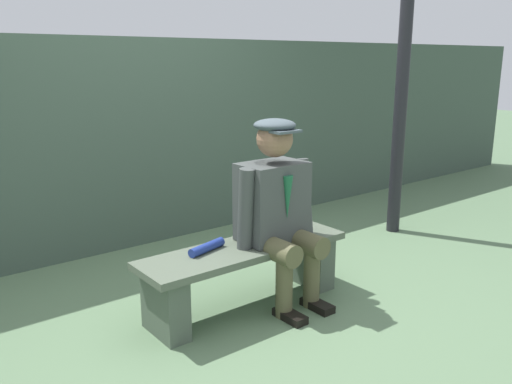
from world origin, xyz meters
TOP-DOWN VIEW (x-y plane):
  - ground_plane at (0.00, 0.00)m, footprint 30.00×30.00m
  - bench at (0.00, 0.00)m, footprint 1.46×0.42m
  - seated_man at (-0.23, 0.05)m, footprint 0.61×0.60m
  - rolled_magazine at (0.25, -0.07)m, footprint 0.29×0.13m
  - stadium_wall at (0.00, -1.66)m, footprint 12.00×0.24m
  - lamp_post at (-2.10, -0.41)m, footprint 0.27×0.27m

SIDE VIEW (x-z plane):
  - ground_plane at x=0.00m, z-range 0.00..0.00m
  - bench at x=0.00m, z-range 0.07..0.49m
  - rolled_magazine at x=0.25m, z-range 0.43..0.48m
  - seated_man at x=-0.23m, z-range 0.05..1.30m
  - stadium_wall at x=0.00m, z-range 0.00..1.79m
  - lamp_post at x=-2.10m, z-range 0.36..3.37m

